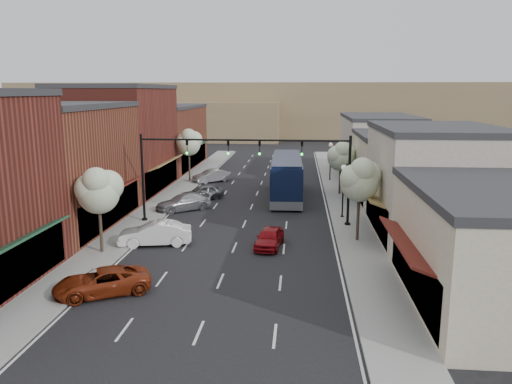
% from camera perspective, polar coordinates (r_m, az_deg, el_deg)
% --- Properties ---
extents(ground, '(160.00, 160.00, 0.00)m').
position_cam_1_polar(ground, '(31.62, -2.95, -7.47)').
color(ground, black).
rests_on(ground, ground).
extents(sidewalk_left, '(2.80, 73.00, 0.15)m').
position_cam_1_polar(sidewalk_left, '(50.77, -9.50, -0.25)').
color(sidewalk_left, gray).
rests_on(sidewalk_left, ground).
extents(sidewalk_right, '(2.80, 73.00, 0.15)m').
position_cam_1_polar(sidewalk_right, '(49.36, 9.75, -0.60)').
color(sidewalk_right, gray).
rests_on(sidewalk_right, ground).
extents(curb_left, '(0.25, 73.00, 0.17)m').
position_cam_1_polar(curb_left, '(50.44, -7.96, -0.28)').
color(curb_left, gray).
rests_on(curb_left, ground).
extents(curb_right, '(0.25, 73.00, 0.17)m').
position_cam_1_polar(curb_right, '(49.26, 8.13, -0.57)').
color(curb_right, gray).
rests_on(curb_right, ground).
extents(bldg_left_midnear, '(10.14, 14.10, 9.40)m').
position_cam_1_polar(bldg_left_midnear, '(40.49, -22.18, 2.67)').
color(bldg_left_midnear, brown).
rests_on(bldg_left_midnear, ground).
extents(bldg_left_midfar, '(10.14, 14.10, 10.90)m').
position_cam_1_polar(bldg_left_midfar, '(53.16, -15.42, 5.82)').
color(bldg_left_midfar, maroon).
rests_on(bldg_left_midfar, ground).
extents(bldg_left_far, '(10.14, 18.10, 8.40)m').
position_cam_1_polar(bldg_left_far, '(68.43, -10.72, 6.16)').
color(bldg_left_far, brown).
rests_on(bldg_left_far, ground).
extents(bldg_right_near, '(9.14, 12.10, 5.90)m').
position_cam_1_polar(bldg_right_near, '(26.49, 25.88, -5.80)').
color(bldg_right_near, beige).
rests_on(bldg_right_near, ground).
extents(bldg_right_midnear, '(9.14, 12.10, 7.90)m').
position_cam_1_polar(bldg_right_midnear, '(37.41, 19.64, 1.03)').
color(bldg_right_midnear, beige).
rests_on(bldg_right_midnear, ground).
extents(bldg_right_midfar, '(9.14, 12.10, 6.40)m').
position_cam_1_polar(bldg_right_midfar, '(49.07, 16.10, 2.71)').
color(bldg_right_midfar, beige).
rests_on(bldg_right_midfar, ground).
extents(bldg_right_far, '(9.14, 16.10, 7.40)m').
position_cam_1_polar(bldg_right_far, '(62.69, 13.73, 5.11)').
color(bldg_right_far, beige).
rests_on(bldg_right_far, ground).
extents(hill_far, '(120.00, 30.00, 12.00)m').
position_cam_1_polar(hill_far, '(119.77, 3.01, 9.42)').
color(hill_far, '#7A6647').
rests_on(hill_far, ground).
extents(hill_near, '(50.00, 20.00, 8.00)m').
position_cam_1_polar(hill_near, '(111.68, -10.29, 8.08)').
color(hill_near, '#7A6647').
rests_on(hill_near, ground).
extents(signal_mast_right, '(8.22, 0.46, 7.00)m').
position_cam_1_polar(signal_mast_right, '(38.06, 7.07, 2.87)').
color(signal_mast_right, black).
rests_on(signal_mast_right, ground).
extents(signal_mast_left, '(8.22, 0.46, 7.00)m').
position_cam_1_polar(signal_mast_left, '(39.28, -9.57, 3.07)').
color(signal_mast_left, black).
rests_on(signal_mast_left, ground).
extents(tree_right_near, '(2.85, 2.65, 5.95)m').
position_cam_1_polar(tree_right_near, '(34.31, 11.85, 1.49)').
color(tree_right_near, '#47382B').
rests_on(tree_right_near, ground).
extents(tree_right_far, '(2.85, 2.65, 5.43)m').
position_cam_1_polar(tree_right_far, '(50.13, 9.71, 4.13)').
color(tree_right_far, '#47382B').
rests_on(tree_right_far, ground).
extents(tree_left_near, '(2.85, 2.65, 5.69)m').
position_cam_1_polar(tree_left_near, '(32.64, -17.55, 0.28)').
color(tree_left_near, '#47382B').
rests_on(tree_left_near, ground).
extents(tree_left_far, '(2.85, 2.65, 6.13)m').
position_cam_1_polar(tree_left_far, '(57.22, -7.65, 5.70)').
color(tree_left_far, '#47382B').
rests_on(tree_left_far, ground).
extents(lamp_post_near, '(0.44, 0.44, 4.44)m').
position_cam_1_polar(lamp_post_near, '(40.93, 9.95, 1.09)').
color(lamp_post_near, black).
rests_on(lamp_post_near, ground).
extents(lamp_post_far, '(0.44, 0.44, 4.44)m').
position_cam_1_polar(lamp_post_far, '(58.18, 8.51, 4.19)').
color(lamp_post_far, black).
rests_on(lamp_post_far, ground).
extents(coach_bus, '(3.17, 13.09, 3.98)m').
position_cam_1_polar(coach_bus, '(48.77, 3.51, 1.78)').
color(coach_bus, '#0C1633').
rests_on(coach_bus, ground).
extents(red_hatchback, '(2.07, 4.07, 1.33)m').
position_cam_1_polar(red_hatchback, '(33.37, 1.55, -5.23)').
color(red_hatchback, maroon).
rests_on(red_hatchback, ground).
extents(parked_car_a, '(5.33, 4.25, 1.35)m').
position_cam_1_polar(parked_car_a, '(27.10, -17.19, -9.78)').
color(parked_car_a, maroon).
rests_on(parked_car_a, ground).
extents(parked_car_b, '(5.11, 2.66, 1.60)m').
position_cam_1_polar(parked_car_b, '(34.48, -11.46, -4.68)').
color(parked_car_b, white).
rests_on(parked_car_b, ground).
extents(parked_car_c, '(5.16, 4.57, 1.43)m').
position_cam_1_polar(parked_car_c, '(43.98, -8.31, -1.17)').
color(parked_car_c, '#95959A').
rests_on(parked_car_c, ground).
extents(parked_car_d, '(4.37, 3.65, 1.41)m').
position_cam_1_polar(parked_car_d, '(48.12, -6.17, -0.04)').
color(parked_car_d, '#4F5156').
rests_on(parked_car_d, ground).
extents(parked_car_e, '(4.26, 4.15, 1.45)m').
position_cam_1_polar(parked_car_e, '(57.22, -5.12, 1.84)').
color(parked_car_e, '#A2A1A6').
rests_on(parked_car_e, ground).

